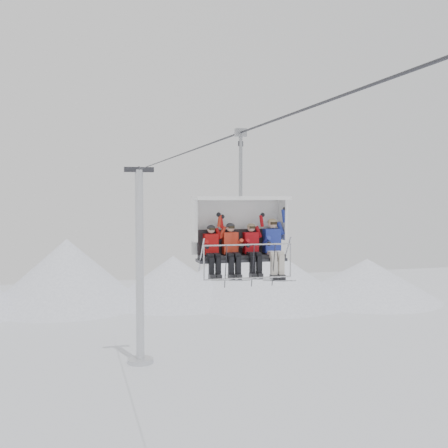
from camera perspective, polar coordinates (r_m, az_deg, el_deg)
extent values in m
cone|color=white|center=(60.84, -15.65, -4.75)|extent=(16.00, 16.00, 7.00)
cone|color=white|center=(60.89, -5.19, -5.59)|extent=(14.00, 14.00, 5.00)
cone|color=white|center=(61.44, 4.40, -5.04)|extent=(18.00, 18.00, 6.00)
cone|color=white|center=(64.29, 14.32, -5.44)|extent=(16.00, 16.00, 4.50)
cone|color=white|center=(65.10, -0.42, -5.24)|extent=(12.00, 12.00, 4.50)
cylinder|color=#BBBDC3|center=(38.87, -8.56, -4.36)|extent=(0.56, 0.56, 13.30)
cylinder|color=#BBBDC3|center=(40.22, -8.48, -13.58)|extent=(1.80, 1.80, 0.30)
cube|color=#2F3035|center=(38.58, -8.63, 5.49)|extent=(2.00, 0.35, 0.35)
cylinder|color=#2F3035|center=(16.96, 0.00, 8.67)|extent=(0.06, 50.00, 0.06)
cube|color=black|center=(15.23, 1.80, -3.32)|extent=(2.33, 0.55, 0.10)
cube|color=black|center=(15.44, 1.52, -1.78)|extent=(2.33, 0.10, 0.68)
cube|color=#2F3035|center=(15.24, 1.79, -3.66)|extent=(2.43, 0.60, 0.08)
cube|color=white|center=(15.62, 1.29, -0.17)|extent=(2.59, 0.10, 1.55)
cube|color=white|center=(15.21, 1.72, 2.65)|extent=(2.59, 0.90, 0.10)
cylinder|color=#B9B9BE|center=(14.67, 2.43, -2.11)|extent=(2.37, 0.04, 0.04)
cylinder|color=#B9B9BE|center=(14.71, 2.50, -5.51)|extent=(2.37, 0.04, 0.04)
cylinder|color=#919499|center=(15.25, 1.70, 5.97)|extent=(0.10, 0.10, 1.77)
cube|color=#919499|center=(15.32, 1.71, 9.27)|extent=(0.30, 0.18, 0.22)
cube|color=#A80D0D|center=(15.01, -1.36, -2.05)|extent=(0.38, 0.25, 0.56)
sphere|color=tan|center=(14.94, -1.32, -0.56)|extent=(0.21, 0.21, 0.21)
cube|color=black|center=(14.62, -1.28, -4.27)|extent=(0.13, 0.15, 0.45)
cube|color=black|center=(14.66, -0.60, -4.25)|extent=(0.13, 0.15, 0.45)
cube|color=#B3B5BD|center=(14.57, -1.19, -5.74)|extent=(0.09, 1.69, 0.26)
cube|color=#B3B5BD|center=(14.62, -0.50, -5.71)|extent=(0.09, 1.69, 0.26)
cube|color=red|center=(15.14, 0.62, -1.95)|extent=(0.40, 0.26, 0.59)
sphere|color=tan|center=(15.08, 0.66, -0.39)|extent=(0.22, 0.22, 0.22)
cube|color=black|center=(14.76, 0.73, -4.25)|extent=(0.13, 0.15, 0.47)
cube|color=black|center=(14.81, 1.43, -4.23)|extent=(0.13, 0.15, 0.47)
cube|color=#B3B5BD|center=(14.72, 0.84, -5.75)|extent=(0.09, 1.69, 0.26)
cube|color=#B3B5BD|center=(14.77, 1.54, -5.72)|extent=(0.09, 1.69, 0.26)
cube|color=#A50B11|center=(15.31, 2.73, -1.91)|extent=(0.39, 0.26, 0.57)
sphere|color=tan|center=(15.25, 2.78, -0.40)|extent=(0.21, 0.21, 0.21)
cube|color=black|center=(14.93, 2.91, -4.16)|extent=(0.13, 0.15, 0.46)
cube|color=black|center=(14.99, 3.58, -4.13)|extent=(0.13, 0.15, 0.46)
cube|color=#B3B5BD|center=(14.89, 3.02, -5.62)|extent=(0.09, 1.69, 0.26)
cube|color=#B3B5BD|center=(14.94, 3.70, -5.59)|extent=(0.09, 1.69, 0.26)
cube|color=#22329B|center=(15.51, 4.88, -1.69)|extent=(0.44, 0.30, 0.66)
sphere|color=tan|center=(15.44, 4.94, 0.02)|extent=(0.24, 0.24, 0.24)
cube|color=beige|center=(15.13, 5.06, -4.19)|extent=(0.15, 0.15, 0.53)
cube|color=beige|center=(15.20, 5.81, -4.16)|extent=(0.15, 0.15, 0.53)
cube|color=#B3B5BD|center=(15.09, 5.19, -5.76)|extent=(0.10, 1.69, 0.26)
cube|color=#B3B5BD|center=(15.16, 5.94, -5.72)|extent=(0.10, 1.69, 0.26)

